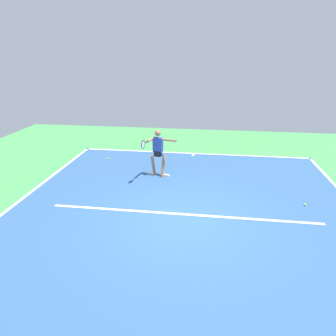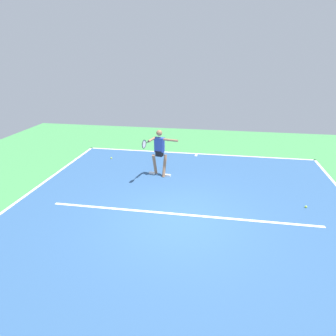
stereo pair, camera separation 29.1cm
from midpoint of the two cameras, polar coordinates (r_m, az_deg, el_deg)
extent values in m
plane|color=#428E4C|center=(8.24, 1.54, -9.86)|extent=(20.86, 20.86, 0.00)
cube|color=#2D5484|center=(8.23, 1.54, -9.85)|extent=(10.21, 11.69, 0.00)
cube|color=white|center=(13.52, 4.29, 2.83)|extent=(10.21, 0.10, 0.01)
cube|color=white|center=(10.05, -28.68, -6.62)|extent=(0.10, 11.69, 0.01)
cube|color=white|center=(8.47, 1.75, -8.88)|extent=(7.66, 0.10, 0.01)
cube|color=white|center=(13.33, 4.23, 2.56)|extent=(0.10, 0.30, 0.01)
cylinder|color=#9E7051|center=(10.85, -1.71, 0.41)|extent=(0.18, 0.34, 0.83)
cube|color=white|center=(10.95, -1.15, -1.44)|extent=(0.26, 0.15, 0.07)
cylinder|color=#9E7051|center=(10.99, -3.62, 0.66)|extent=(0.18, 0.34, 0.83)
cube|color=white|center=(11.17, -4.10, -1.02)|extent=(0.26, 0.15, 0.07)
cube|color=black|center=(10.77, -2.71, 2.83)|extent=(0.28, 0.25, 0.20)
cube|color=#334CB2|center=(10.67, -2.74, 4.49)|extent=(0.37, 0.25, 0.53)
sphere|color=#9E7051|center=(10.55, -2.79, 6.75)|extent=(0.22, 0.22, 0.22)
cylinder|color=#9E7051|center=(10.46, -0.55, 5.40)|extent=(0.54, 0.19, 0.08)
cylinder|color=#9E7051|center=(10.43, -4.20, 5.47)|extent=(0.19, 0.54, 0.08)
cylinder|color=black|center=(10.10, -5.06, 4.92)|extent=(0.08, 0.22, 0.03)
torus|color=black|center=(9.89, -5.65, 4.55)|extent=(0.08, 0.29, 0.29)
cylinder|color=silver|center=(9.89, -5.65, 4.55)|extent=(0.06, 0.24, 0.25)
sphere|color=#CCE033|center=(12.98, -12.05, 1.76)|extent=(0.07, 0.07, 0.07)
sphere|color=#C6E53D|center=(9.74, 24.11, -6.44)|extent=(0.07, 0.07, 0.07)
camera|label=1|loc=(0.15, -90.90, -0.35)|focal=31.64mm
camera|label=2|loc=(0.15, 89.10, 0.35)|focal=31.64mm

